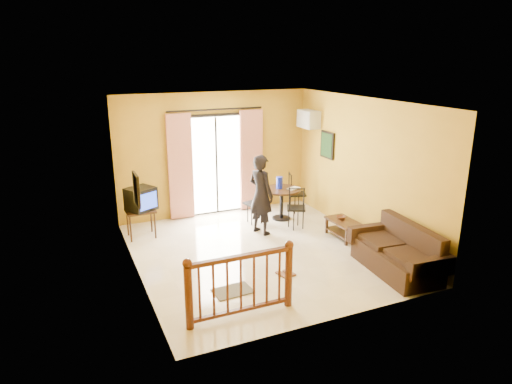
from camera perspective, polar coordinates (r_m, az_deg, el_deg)
name	(u,v)px	position (r m, az deg, el deg)	size (l,w,h in m)	color
ground	(260,252)	(8.68, 0.51, -7.52)	(5.00, 5.00, 0.00)	beige
room_shell	(260,164)	(8.13, 0.54, 3.49)	(5.00, 5.00, 5.00)	white
balcony_door	(216,164)	(10.45, -4.96, 3.53)	(2.25, 0.14, 2.46)	black
tv_table	(140,214)	(9.49, -14.25, -2.62)	(0.58, 0.48, 0.58)	black
television	(141,199)	(9.39, -14.19, -0.84)	(0.67, 0.65, 0.46)	black
picture_left	(137,190)	(7.37, -14.71, 0.30)	(0.05, 0.42, 0.52)	black
dining_table	(282,195)	(10.22, 3.22, -0.41)	(0.85, 0.85, 0.71)	black
water_jug	(279,183)	(10.17, 2.95, 1.18)	(0.14, 0.14, 0.27)	#121FAC
serving_tray	(294,188)	(10.20, 4.74, 0.46)	(0.28, 0.18, 0.02)	beige
dining_chairs	(282,221)	(10.27, 3.31, -3.59)	(1.69, 1.42, 0.95)	black
air_conditioner	(308,119)	(10.70, 6.56, 9.04)	(0.31, 0.60, 0.40)	silver
botanical_print	(327,145)	(10.30, 8.88, 5.83)	(0.05, 0.50, 0.60)	black
coffee_table	(344,226)	(9.42, 10.93, -4.25)	(0.45, 0.81, 0.36)	black
bowl	(341,218)	(9.46, 10.57, -3.16)	(0.19, 0.19, 0.06)	brown
sofa	(399,254)	(8.22, 17.41, -7.42)	(0.93, 1.79, 0.83)	black
standing_person	(261,195)	(9.31, 0.63, -0.33)	(0.61, 0.40, 1.67)	black
stair_balustrade	(241,281)	(6.46, -1.91, -11.00)	(1.63, 0.13, 1.04)	#471E0F
doormat	(233,291)	(7.34, -2.93, -12.25)	(0.60, 0.40, 0.02)	#534F42
sandals	(286,274)	(7.86, 3.72, -10.15)	(0.29, 0.27, 0.03)	brown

